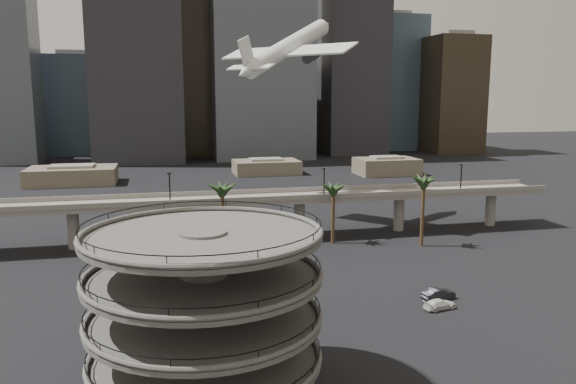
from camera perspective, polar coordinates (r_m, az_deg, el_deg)
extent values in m
plane|color=black|center=(63.71, 3.70, -16.88)|extent=(700.00, 700.00, 0.00)
cylinder|color=#464441|center=(54.65, -8.45, -12.43)|extent=(4.40, 4.40, 16.50)
cylinder|color=#464441|center=(56.36, -8.34, -16.41)|extent=(22.00, 22.00, 0.45)
torus|color=#464441|center=(56.16, -8.35, -15.98)|extent=(22.20, 22.20, 0.50)
torus|color=black|center=(55.82, -8.37, -15.23)|extent=(21.80, 21.80, 0.10)
cylinder|color=#464441|center=(54.73, -8.45, -12.64)|extent=(22.00, 22.00, 0.45)
torus|color=#464441|center=(54.55, -8.46, -12.18)|extent=(22.20, 22.20, 0.50)
torus|color=black|center=(54.26, -8.48, -11.40)|extent=(21.80, 21.80, 0.10)
cylinder|color=#464441|center=(53.35, -8.55, -8.67)|extent=(22.00, 22.00, 0.45)
torus|color=#464441|center=(53.20, -8.57, -8.18)|extent=(22.20, 22.20, 0.50)
torus|color=black|center=(52.96, -8.59, -7.36)|extent=(21.80, 21.80, 0.10)
cylinder|color=#464441|center=(52.23, -8.66, -4.50)|extent=(22.00, 22.00, 0.45)
torus|color=#464441|center=(52.12, -8.68, -3.99)|extent=(22.20, 22.20, 0.50)
torus|color=black|center=(51.94, -8.70, -3.13)|extent=(21.80, 21.80, 0.10)
cube|color=slate|center=(112.66, -4.25, -0.82)|extent=(130.00, 9.00, 0.90)
cube|color=slate|center=(108.13, -3.90, -0.78)|extent=(130.00, 0.30, 1.00)
cube|color=slate|center=(116.89, -4.59, 0.00)|extent=(130.00, 0.30, 1.00)
cylinder|color=slate|center=(113.49, -20.96, -3.53)|extent=(2.20, 2.20, 8.00)
cylinder|color=slate|center=(112.43, -9.78, -3.14)|extent=(2.20, 2.20, 8.00)
cylinder|color=slate|center=(115.62, 1.17, -2.65)|extent=(2.20, 2.20, 8.00)
cylinder|color=slate|center=(122.73, 11.19, -2.11)|extent=(2.20, 2.20, 8.00)
cylinder|color=slate|center=(133.14, 19.88, -1.59)|extent=(2.20, 2.20, 8.00)
cylinder|color=black|center=(106.91, -11.92, 0.33)|extent=(0.24, 0.24, 6.00)
cylinder|color=black|center=(111.46, 3.68, 0.90)|extent=(0.24, 0.24, 6.00)
cylinder|color=black|center=(123.35, 17.17, 1.33)|extent=(0.24, 0.24, 6.00)
cylinder|color=#4D3521|center=(101.61, -6.65, -3.12)|extent=(0.70, 0.70, 12.15)
ellipsoid|color=#233D1C|center=(100.38, -6.72, 0.48)|extent=(4.40, 4.40, 2.00)
cylinder|color=#4D3521|center=(110.03, 4.59, -2.46)|extent=(0.70, 0.70, 10.80)
ellipsoid|color=#233D1C|center=(108.96, 4.64, 0.52)|extent=(4.40, 4.40, 2.00)
cylinder|color=#4D3521|center=(110.31, 13.50, -2.19)|extent=(0.70, 0.70, 12.60)
ellipsoid|color=#233D1C|center=(109.16, 13.64, 1.25)|extent=(4.40, 4.40, 2.00)
cube|color=brown|center=(198.29, -21.05, 1.57)|extent=(28.00, 18.00, 5.50)
cube|color=slate|center=(197.91, -21.11, 2.47)|extent=(14.00, 9.00, 0.80)
cube|color=brown|center=(209.76, -2.22, 2.55)|extent=(24.00, 16.00, 5.00)
cube|color=slate|center=(209.42, -2.23, 3.34)|extent=(12.00, 8.00, 0.80)
cube|color=brown|center=(210.65, 9.98, 2.58)|extent=(22.00, 15.00, 6.00)
cube|color=slate|center=(210.26, 10.00, 3.50)|extent=(11.00, 7.50, 0.80)
cube|color=#494E56|center=(272.26, -26.90, 10.90)|extent=(26.00, 24.00, 78.37)
cube|color=#384857|center=(302.04, -20.44, 8.24)|extent=(30.00, 30.00, 48.23)
cube|color=slate|center=(302.73, -20.73, 13.03)|extent=(16.50, 16.50, 2.40)
cube|color=black|center=(256.10, -15.29, 15.35)|extent=(38.00, 30.00, 110.52)
cube|color=#2C2418|center=(280.88, -8.71, 12.98)|extent=(28.00, 26.00, 90.43)
cube|color=#494E56|center=(265.60, -2.84, 16.54)|extent=(45.00, 32.00, 120.57)
cube|color=gray|center=(303.20, 0.75, 8.28)|extent=(24.00, 24.00, 42.20)
cube|color=slate|center=(303.48, 0.76, 12.49)|extent=(13.20, 13.20, 2.40)
cube|color=black|center=(286.30, 6.58, 13.46)|extent=(30.00, 28.00, 95.45)
cube|color=#384857|center=(314.09, 10.04, 10.75)|extent=(34.00, 30.00, 70.33)
cube|color=slate|center=(316.96, 10.24, 17.33)|extent=(18.70, 16.50, 2.40)
cube|color=#2C2418|center=(302.42, 16.30, 9.41)|extent=(26.00, 26.00, 58.27)
cube|color=slate|center=(304.01, 16.58, 15.14)|extent=(14.30, 14.30, 2.40)
cube|color=gray|center=(316.58, -6.70, 7.91)|extent=(22.00, 22.00, 38.18)
cube|color=slate|center=(316.63, -6.78, 11.58)|extent=(12.10, 12.10, 2.40)
cylinder|color=silver|center=(125.76, 0.04, 14.53)|extent=(23.89, 22.21, 14.39)
cone|color=silver|center=(139.06, 3.76, 16.53)|extent=(6.12, 6.06, 4.89)
cone|color=silver|center=(113.25, -4.45, 11.99)|extent=(5.73, 5.64, 4.49)
cube|color=silver|center=(125.07, -0.17, 14.10)|extent=(26.09, 27.77, 2.86)
cube|color=silver|center=(114.71, -3.87, 12.55)|extent=(8.90, 9.45, 1.18)
cube|color=silver|center=(114.04, -4.24, 13.94)|extent=(4.15, 3.82, 6.63)
cylinder|color=#29282E|center=(129.21, -2.06, 13.43)|extent=(5.04, 4.85, 3.59)
cylinder|color=#29282E|center=(122.63, 2.40, 13.63)|extent=(5.04, 4.85, 3.59)
imported|color=#A3171A|center=(79.02, -0.87, -10.82)|extent=(4.90, 2.59, 1.59)
imported|color=#222227|center=(83.66, 15.03, -9.96)|extent=(5.25, 2.70, 1.65)
imported|color=white|center=(80.20, 15.17, -10.94)|extent=(5.00, 2.83, 1.37)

